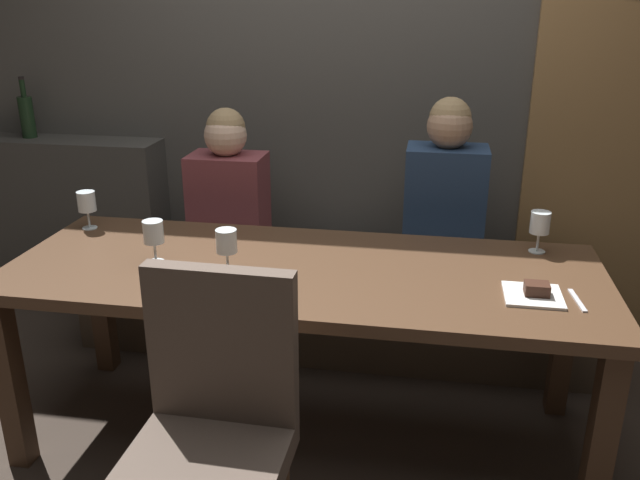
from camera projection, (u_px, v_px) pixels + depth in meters
name	position (u px, v px, depth m)	size (l,w,h in m)	color
ground	(305.00, 433.00, 2.71)	(9.00, 9.00, 0.00)	#382D26
back_wall_tiled	(349.00, 34.00, 3.31)	(6.00, 0.12, 3.00)	#4C4944
arched_door	(635.00, 68.00, 3.08)	(0.90, 0.05, 2.55)	olive
back_counter	(71.00, 222.00, 3.76)	(1.10, 0.28, 0.95)	#413E3A
dining_table	(303.00, 288.00, 2.48)	(2.20, 0.84, 0.74)	#412B1C
banquette_bench	(332.00, 308.00, 3.28)	(2.50, 0.44, 0.45)	#4A3C2E
chair_near_side	(212.00, 420.00, 1.87)	(0.45, 0.45, 0.98)	#4C3321
diner_redhead	(228.00, 190.00, 3.19)	(0.36, 0.24, 0.74)	brown
diner_bearded	(445.00, 193.00, 3.01)	(0.36, 0.24, 0.82)	navy
wine_bottle_dark_red	(27.00, 115.00, 3.58)	(0.08, 0.08, 0.33)	black
wine_glass_end_right	(540.00, 225.00, 2.56)	(0.08, 0.08, 0.16)	silver
wine_glass_end_left	(87.00, 203.00, 2.82)	(0.08, 0.08, 0.16)	silver
wine_glass_near_left	(153.00, 233.00, 2.46)	(0.08, 0.08, 0.16)	silver
wine_glass_center_front	(227.00, 243.00, 2.37)	(0.08, 0.08, 0.16)	silver
dessert_plate	(534.00, 293.00, 2.21)	(0.19, 0.19, 0.05)	white
fork_on_table	(577.00, 300.00, 2.18)	(0.02, 0.17, 0.01)	silver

